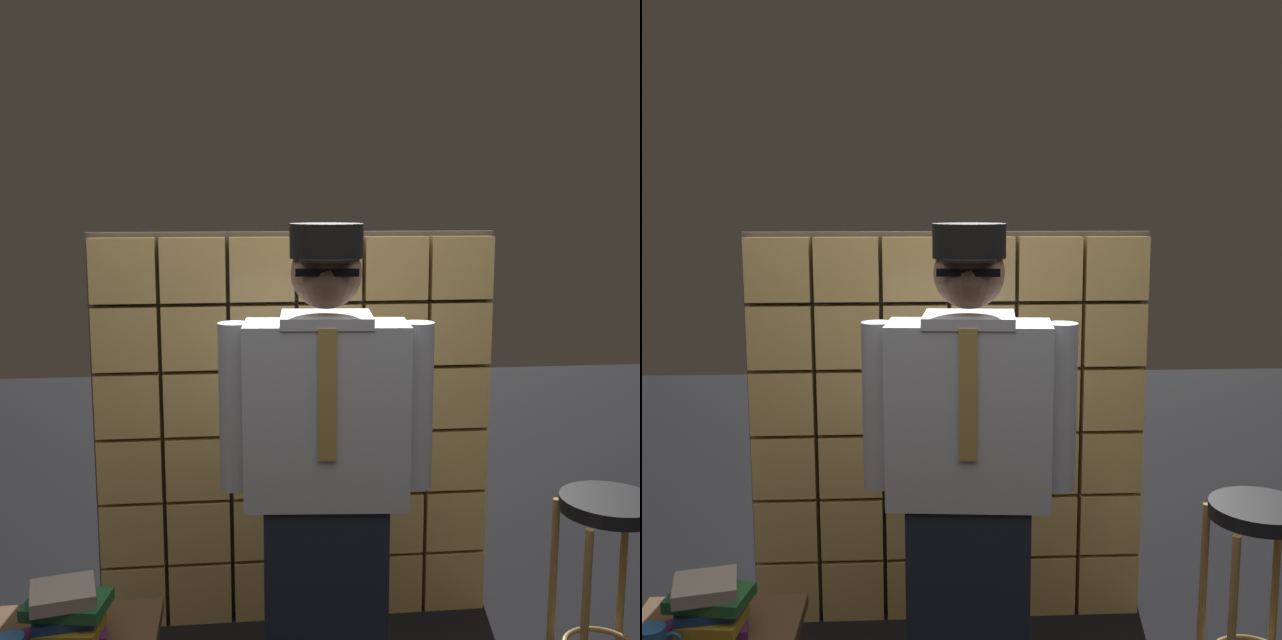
{
  "view_description": "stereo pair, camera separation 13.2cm",
  "coord_description": "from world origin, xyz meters",
  "views": [
    {
      "loc": [
        -0.24,
        -2.09,
        1.81
      ],
      "look_at": [
        0.01,
        0.28,
        1.44
      ],
      "focal_mm": 43.82,
      "sensor_mm": 36.0,
      "label": 1
    },
    {
      "loc": [
        -0.11,
        -2.1,
        1.81
      ],
      "look_at": [
        0.01,
        0.28,
        1.44
      ],
      "focal_mm": 43.82,
      "sensor_mm": 36.0,
      "label": 2
    }
  ],
  "objects": [
    {
      "name": "bar_stool",
      "position": [
        1.02,
        0.34,
        0.59
      ],
      "size": [
        0.34,
        0.34,
        0.8
      ],
      "color": "black",
      "rests_on": "ground"
    },
    {
      "name": "standing_person",
      "position": [
        0.04,
        0.33,
        0.9
      ],
      "size": [
        0.69,
        0.31,
        1.73
      ],
      "rotation": [
        0.0,
        0.0,
        -0.09
      ],
      "color": "#1E2333",
      "rests_on": "ground"
    },
    {
      "name": "glass_block_wall",
      "position": [
        0.0,
        1.12,
        0.83
      ],
      "size": [
        1.7,
        0.1,
        1.7
      ],
      "color": "#F2C672",
      "rests_on": "ground"
    },
    {
      "name": "book_stack",
      "position": [
        -0.76,
        0.12,
        0.6
      ],
      "size": [
        0.27,
        0.21,
        0.18
      ],
      "color": "#591E66",
      "rests_on": "side_table"
    }
  ]
}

